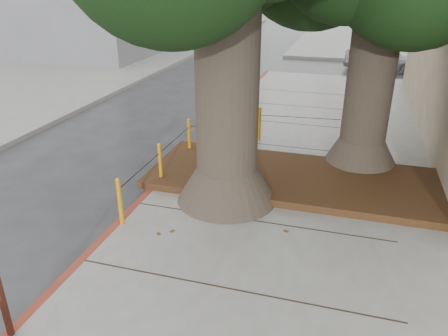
% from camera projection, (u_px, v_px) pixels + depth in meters
% --- Properties ---
extents(ground, '(140.00, 140.00, 0.00)m').
position_uv_depth(ground, '(197.00, 290.00, 6.66)').
color(ground, '#28282B').
rests_on(ground, ground).
extents(sidewalk_far, '(16.00, 20.00, 0.15)m').
position_uv_depth(sidewalk_far, '(416.00, 39.00, 31.33)').
color(sidewalk_far, slate).
rests_on(sidewalk_far, ground).
extents(curb_red, '(0.14, 26.00, 0.16)m').
position_uv_depth(curb_red, '(148.00, 195.00, 9.34)').
color(curb_red, maroon).
rests_on(curb_red, ground).
extents(planter_bed, '(6.40, 2.60, 0.16)m').
position_uv_depth(planter_bed, '(293.00, 178.00, 9.75)').
color(planter_bed, black).
rests_on(planter_bed, sidewalk_main).
extents(bollard_ring, '(3.79, 5.39, 0.95)m').
position_uv_depth(bollard_ring, '(224.00, 145.00, 10.44)').
color(bollard_ring, orange).
rests_on(bollard_ring, sidewalk_main).
extents(car_silver, '(3.78, 1.84, 1.24)m').
position_uv_depth(car_silver, '(383.00, 58.00, 21.26)').
color(car_silver, '#99999D').
rests_on(car_silver, ground).
extents(car_dark, '(2.43, 4.92, 1.38)m').
position_uv_depth(car_dark, '(127.00, 39.00, 26.89)').
color(car_dark, black).
rests_on(car_dark, ground).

